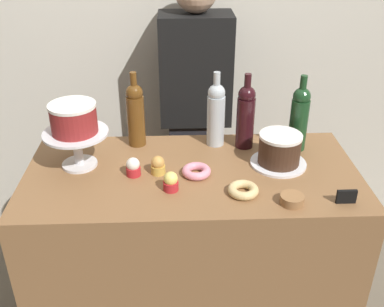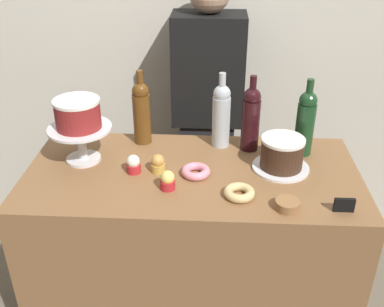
% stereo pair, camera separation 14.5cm
% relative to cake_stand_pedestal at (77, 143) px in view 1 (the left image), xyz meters
% --- Properties ---
extents(back_wall, '(6.00, 0.05, 2.60)m').
position_rel_cake_stand_pedestal_xyz_m(back_wall, '(0.45, 0.82, 0.26)').
color(back_wall, beige).
rests_on(back_wall, ground_plane).
extents(display_counter, '(1.31, 0.63, 0.93)m').
position_rel_cake_stand_pedestal_xyz_m(display_counter, '(0.45, -0.07, -0.57)').
color(display_counter, brown).
rests_on(display_counter, ground_plane).
extents(cake_stand_pedestal, '(0.25, 0.25, 0.15)m').
position_rel_cake_stand_pedestal_xyz_m(cake_stand_pedestal, '(0.00, 0.00, 0.00)').
color(cake_stand_pedestal, silver).
rests_on(cake_stand_pedestal, display_counter).
extents(white_layer_cake, '(0.18, 0.18, 0.12)m').
position_rel_cake_stand_pedestal_xyz_m(white_layer_cake, '(0.00, -0.00, 0.10)').
color(white_layer_cake, maroon).
rests_on(white_layer_cake, cake_stand_pedestal).
extents(silver_serving_platter, '(0.22, 0.22, 0.01)m').
position_rel_cake_stand_pedestal_xyz_m(silver_serving_platter, '(0.80, -0.02, -0.10)').
color(silver_serving_platter, white).
rests_on(silver_serving_platter, display_counter).
extents(chocolate_round_cake, '(0.17, 0.17, 0.12)m').
position_rel_cake_stand_pedestal_xyz_m(chocolate_round_cake, '(0.80, -0.02, -0.03)').
color(chocolate_round_cake, '#3D2619').
rests_on(chocolate_round_cake, silver_serving_platter).
extents(wine_bottle_amber, '(0.08, 0.08, 0.33)m').
position_rel_cake_stand_pedestal_xyz_m(wine_bottle_amber, '(0.22, 0.18, 0.04)').
color(wine_bottle_amber, '#5B3814').
rests_on(wine_bottle_amber, display_counter).
extents(wine_bottle_clear, '(0.08, 0.08, 0.33)m').
position_rel_cake_stand_pedestal_xyz_m(wine_bottle_clear, '(0.56, 0.16, 0.04)').
color(wine_bottle_clear, '#B2BCC1').
rests_on(wine_bottle_clear, display_counter).
extents(wine_bottle_dark_red, '(0.08, 0.08, 0.33)m').
position_rel_cake_stand_pedestal_xyz_m(wine_bottle_dark_red, '(0.68, 0.14, 0.04)').
color(wine_bottle_dark_red, black).
rests_on(wine_bottle_dark_red, display_counter).
extents(wine_bottle_green, '(0.08, 0.08, 0.33)m').
position_rel_cake_stand_pedestal_xyz_m(wine_bottle_green, '(0.90, 0.11, 0.04)').
color(wine_bottle_green, '#193D1E').
rests_on(wine_bottle_green, display_counter).
extents(cupcake_lemon, '(0.06, 0.06, 0.07)m').
position_rel_cake_stand_pedestal_xyz_m(cupcake_lemon, '(0.36, -0.19, -0.07)').
color(cupcake_lemon, red).
rests_on(cupcake_lemon, display_counter).
extents(cupcake_caramel, '(0.06, 0.06, 0.07)m').
position_rel_cake_stand_pedestal_xyz_m(cupcake_caramel, '(0.32, -0.07, -0.07)').
color(cupcake_caramel, gold).
rests_on(cupcake_caramel, display_counter).
extents(cupcake_vanilla, '(0.06, 0.06, 0.07)m').
position_rel_cake_stand_pedestal_xyz_m(cupcake_vanilla, '(0.22, -0.08, -0.07)').
color(cupcake_vanilla, red).
rests_on(cupcake_vanilla, display_counter).
extents(donut_pink, '(0.11, 0.11, 0.03)m').
position_rel_cake_stand_pedestal_xyz_m(donut_pink, '(0.46, -0.09, -0.09)').
color(donut_pink, pink).
rests_on(donut_pink, display_counter).
extents(donut_glazed, '(0.11, 0.11, 0.03)m').
position_rel_cake_stand_pedestal_xyz_m(donut_glazed, '(0.63, -0.23, -0.09)').
color(donut_glazed, '#E0C17F').
rests_on(donut_glazed, display_counter).
extents(cookie_stack, '(0.08, 0.08, 0.03)m').
position_rel_cake_stand_pedestal_xyz_m(cookie_stack, '(0.79, -0.30, -0.09)').
color(cookie_stack, olive).
rests_on(cookie_stack, display_counter).
extents(price_sign_chalkboard, '(0.07, 0.01, 0.05)m').
position_rel_cake_stand_pedestal_xyz_m(price_sign_chalkboard, '(0.98, -0.30, -0.08)').
color(price_sign_chalkboard, black).
rests_on(price_sign_chalkboard, display_counter).
extents(barista_figure, '(0.36, 0.22, 1.60)m').
position_rel_cake_stand_pedestal_xyz_m(barista_figure, '(0.49, 0.60, -0.20)').
color(barista_figure, black).
rests_on(barista_figure, ground_plane).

